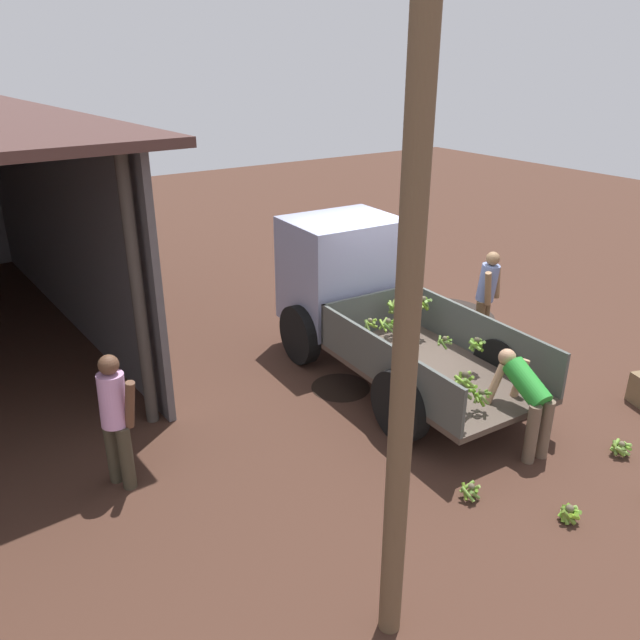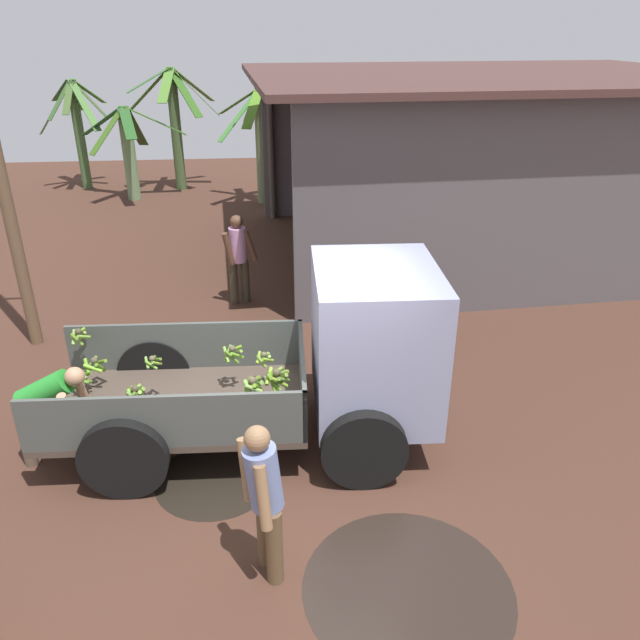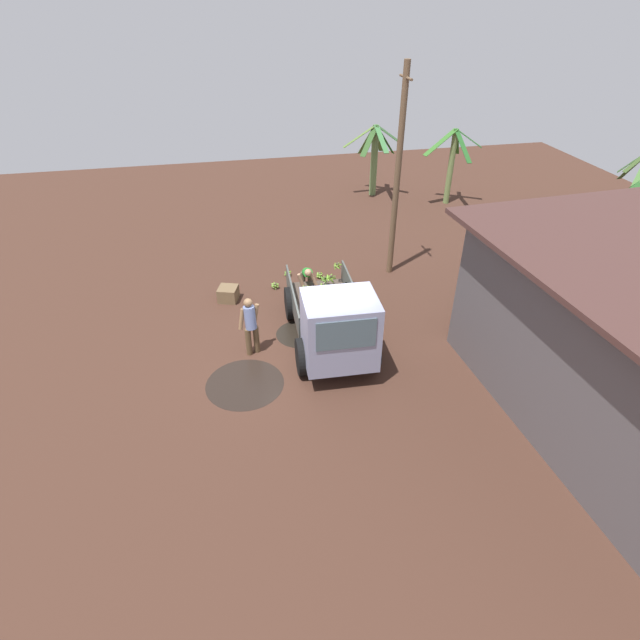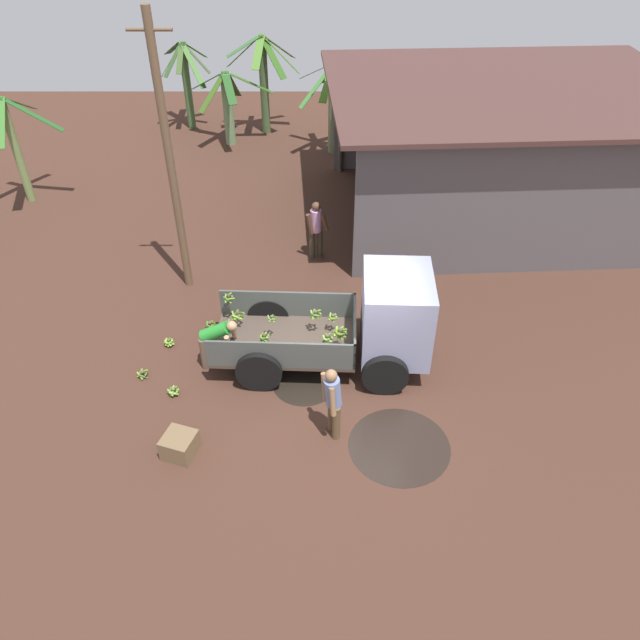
% 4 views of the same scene
% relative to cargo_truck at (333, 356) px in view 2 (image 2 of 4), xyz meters
% --- Properties ---
extents(ground, '(36.00, 36.00, 0.00)m').
position_rel_cargo_truck_xyz_m(ground, '(-0.44, -0.48, -1.11)').
color(ground, '#42291E').
extents(mud_patch_0, '(1.90, 1.90, 0.01)m').
position_rel_cargo_truck_xyz_m(mud_patch_0, '(0.41, -2.34, -1.11)').
color(mud_patch_0, black).
rests_on(mud_patch_0, ground).
extents(mud_patch_1, '(1.32, 1.32, 0.01)m').
position_rel_cargo_truck_xyz_m(mud_patch_1, '(-1.38, -0.67, -1.11)').
color(mud_patch_1, black).
rests_on(mud_patch_1, ground).
extents(mud_patch_2, '(0.87, 0.87, 0.01)m').
position_rel_cargo_truck_xyz_m(mud_patch_2, '(-0.75, 0.84, -1.11)').
color(mud_patch_2, black).
rests_on(mud_patch_2, ground).
extents(cargo_truck, '(4.53, 2.16, 2.16)m').
position_rel_cargo_truck_xyz_m(cargo_truck, '(0.00, 0.00, 0.00)').
color(cargo_truck, '#4A3C33').
rests_on(cargo_truck, ground).
extents(warehouse_shed, '(10.06, 7.88, 3.68)m').
position_rel_cargo_truck_xyz_m(warehouse_shed, '(4.54, 6.74, 1.57)').
color(warehouse_shed, '#585255').
rests_on(warehouse_shed, ground).
extents(banana_palm_0, '(2.64, 2.21, 3.45)m').
position_rel_cargo_truck_xyz_m(banana_palm_0, '(-3.07, 12.91, 0.77)').
color(banana_palm_0, '#435B33').
rests_on(banana_palm_0, ground).
extents(banana_palm_2, '(2.03, 2.51, 3.12)m').
position_rel_cargo_truck_xyz_m(banana_palm_2, '(-5.96, 13.34, 0.61)').
color(banana_palm_2, '#426234').
rests_on(banana_palm_2, ground).
extents(banana_palm_4, '(2.43, 2.55, 3.04)m').
position_rel_cargo_truck_xyz_m(banana_palm_4, '(-0.61, 11.05, 0.53)').
color(banana_palm_4, '#66754C').
rests_on(banana_palm_4, ground).
extents(banana_palm_5, '(3.03, 2.72, 2.54)m').
position_rel_cargo_truck_xyz_m(banana_palm_5, '(-4.29, 11.82, 0.23)').
color(banana_palm_5, '#6B8B5C').
rests_on(banana_palm_5, ground).
extents(person_foreground_visitor, '(0.45, 0.61, 1.62)m').
position_rel_cargo_truck_xyz_m(person_foreground_visitor, '(-0.83, -2.02, -0.22)').
color(person_foreground_visitor, brown).
rests_on(person_foreground_visitor, ground).
extents(person_worker_loading, '(0.83, 0.67, 1.20)m').
position_rel_cargo_truck_xyz_m(person_worker_loading, '(-3.23, -0.11, -0.38)').
color(person_worker_loading, brown).
rests_on(person_worker_loading, ground).
extents(person_bystander_near_shed, '(0.63, 0.42, 1.62)m').
position_rel_cargo_truck_xyz_m(person_bystander_near_shed, '(-1.17, 4.18, -0.22)').
color(person_bystander_near_shed, '#3C3527').
rests_on(person_bystander_near_shed, ground).
extents(banana_bunch_on_ground_3, '(0.23, 0.23, 0.21)m').
position_rel_cargo_truck_xyz_m(banana_bunch_on_ground_3, '(-3.57, 1.12, -1.00)').
color(banana_bunch_on_ground_3, brown).
rests_on(banana_bunch_on_ground_3, ground).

